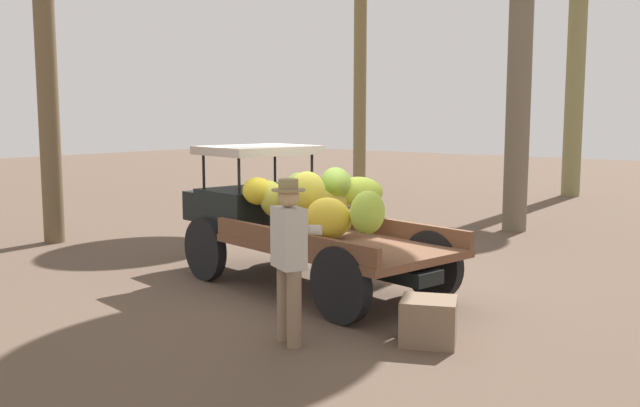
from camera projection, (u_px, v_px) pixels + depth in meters
name	position (u px, v px, depth m)	size (l,w,h in m)	color
ground_plane	(318.00, 286.00, 9.67)	(60.00, 60.00, 0.00)	brown
truck	(292.00, 216.00, 9.66)	(4.63, 2.40, 1.88)	black
farmer	(289.00, 251.00, 7.14)	(0.57, 0.54, 1.70)	#846B53
wooden_crate	(429.00, 321.00, 7.25)	(0.56, 0.52, 0.47)	#7A624C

